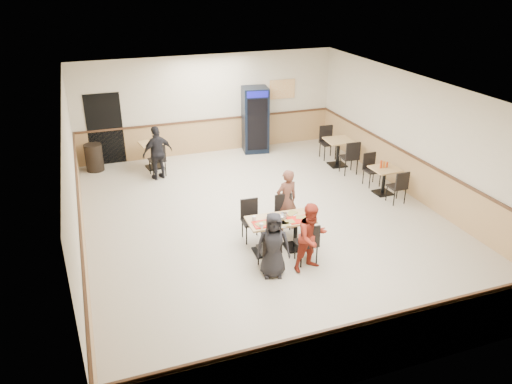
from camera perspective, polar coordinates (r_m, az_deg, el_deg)
name	(u,v)px	position (r m, az deg, el deg)	size (l,w,h in m)	color
ground	(266,221)	(11.51, 1.17, -3.31)	(10.00, 10.00, 0.00)	beige
room_shell	(293,153)	(14.06, 4.31, 4.51)	(10.00, 10.00, 10.00)	silver
main_table	(280,230)	(10.16, 2.78, -4.31)	(1.37, 0.73, 0.72)	black
main_chairs	(278,231)	(10.16, 2.53, -4.46)	(1.26, 1.62, 0.91)	black
diner_woman_left	(273,245)	(9.28, 1.98, -6.08)	(0.63, 0.41, 1.30)	black
diner_woman_right	(312,237)	(9.51, 6.38, -5.16)	(0.67, 0.52, 1.38)	maroon
diner_man_opposite	(287,200)	(10.87, 3.51, -0.94)	(0.52, 0.34, 1.41)	brown
lone_diner	(158,153)	(13.77, -11.18, 4.41)	(0.87, 0.36, 1.49)	black
tabletop_clutter	(280,220)	(9.95, 2.81, -3.24)	(1.19, 0.64, 0.12)	red
side_table_near	(384,177)	(13.10, 14.44, 1.70)	(0.67, 0.67, 0.70)	black
side_table_near_chair_south	(397,186)	(12.69, 15.79, 0.68)	(0.41, 0.41, 0.88)	black
side_table_near_chair_north	(372,170)	(13.53, 13.16, 2.49)	(0.41, 0.41, 0.88)	black
side_table_far	(338,148)	(14.70, 9.39, 4.94)	(0.78, 0.78, 0.79)	black
side_table_far_chair_south	(349,156)	(14.19, 10.59, 4.02)	(0.46, 0.46, 1.00)	black
side_table_far_chair_north	(328,143)	(15.23, 8.25, 5.61)	(0.46, 0.46, 1.00)	black
condiment_caddy	(383,164)	(13.00, 14.36, 3.07)	(0.23, 0.06, 0.20)	#B4340C
back_table	(153,151)	(14.65, -11.65, 4.59)	(0.79, 0.79, 0.75)	black
back_table_chair_lone	(157,159)	(14.10, -11.26, 3.72)	(0.44, 0.44, 0.96)	black
pepsi_cooler	(255,120)	(15.58, -0.09, 8.26)	(0.87, 0.87, 2.02)	black
trash_bin	(94,158)	(14.92, -18.01, 3.77)	(0.49, 0.49, 0.78)	black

